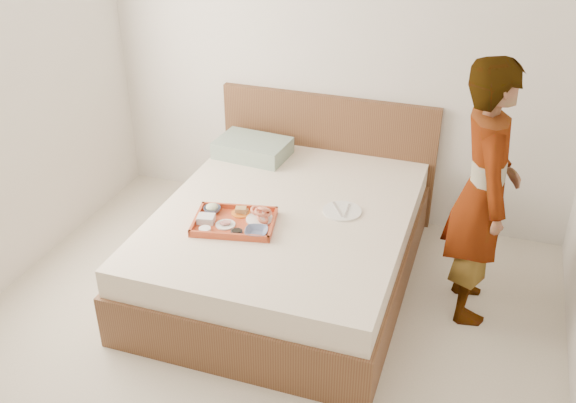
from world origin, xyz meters
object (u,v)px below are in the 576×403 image
at_px(bed, 286,244).
at_px(dinner_plate, 342,211).
at_px(tray, 234,222).
at_px(person, 483,193).

bearing_deg(bed, dinner_plate, 13.29).
relative_size(bed, tray, 4.08).
height_order(bed, person, person).
bearing_deg(dinner_plate, tray, -148.39).
bearing_deg(tray, person, 2.94).
height_order(bed, dinner_plate, dinner_plate).
height_order(dinner_plate, person, person).
height_order(tray, person, person).
bearing_deg(person, dinner_plate, 77.74).
xyz_separation_m(tray, dinner_plate, (0.59, 0.36, -0.02)).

